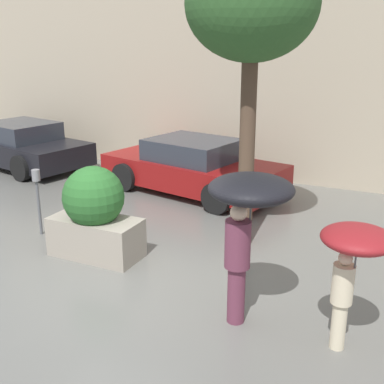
{
  "coord_description": "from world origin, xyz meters",
  "views": [
    {
      "loc": [
        3.77,
        -4.96,
        3.33
      ],
      "look_at": [
        0.67,
        1.6,
        1.05
      ],
      "focal_mm": 45.0,
      "sensor_mm": 36.0,
      "label": 1
    }
  ],
  "objects_px": {
    "parked_car_far": "(22,146)",
    "planter_box": "(95,214)",
    "person_child": "(354,253)",
    "parking_meter": "(37,188)",
    "parked_car_near": "(193,167)",
    "person_adult": "(248,206)",
    "street_tree": "(252,8)"
  },
  "relations": [
    {
      "from": "parked_car_far",
      "to": "planter_box",
      "type": "bearing_deg",
      "value": -114.65
    },
    {
      "from": "person_child",
      "to": "parked_car_far",
      "type": "relative_size",
      "value": 0.35
    },
    {
      "from": "parked_car_far",
      "to": "parking_meter",
      "type": "xyz_separation_m",
      "value": [
        3.9,
        -3.63,
        0.29
      ]
    },
    {
      "from": "person_child",
      "to": "parked_car_near",
      "type": "relative_size",
      "value": 0.34
    },
    {
      "from": "person_adult",
      "to": "parking_meter",
      "type": "height_order",
      "value": "person_adult"
    },
    {
      "from": "parked_car_far",
      "to": "street_tree",
      "type": "bearing_deg",
      "value": -96.58
    },
    {
      "from": "person_child",
      "to": "parking_meter",
      "type": "height_order",
      "value": "person_child"
    },
    {
      "from": "street_tree",
      "to": "person_adult",
      "type": "bearing_deg",
      "value": -70.53
    },
    {
      "from": "street_tree",
      "to": "parking_meter",
      "type": "bearing_deg",
      "value": -160.79
    },
    {
      "from": "person_adult",
      "to": "parked_car_near",
      "type": "height_order",
      "value": "person_adult"
    },
    {
      "from": "planter_box",
      "to": "parked_car_near",
      "type": "relative_size",
      "value": 0.33
    },
    {
      "from": "parking_meter",
      "to": "person_child",
      "type": "bearing_deg",
      "value": -12.38
    },
    {
      "from": "parked_car_far",
      "to": "person_child",
      "type": "bearing_deg",
      "value": -105.5
    },
    {
      "from": "person_child",
      "to": "planter_box",
      "type": "bearing_deg",
      "value": -178.24
    },
    {
      "from": "planter_box",
      "to": "person_adult",
      "type": "distance_m",
      "value": 3.01
    },
    {
      "from": "person_adult",
      "to": "parking_meter",
      "type": "distance_m",
      "value": 4.44
    },
    {
      "from": "parked_car_near",
      "to": "parked_car_far",
      "type": "bearing_deg",
      "value": 100.61
    },
    {
      "from": "planter_box",
      "to": "person_child",
      "type": "relative_size",
      "value": 1.0
    },
    {
      "from": "parked_car_far",
      "to": "parking_meter",
      "type": "height_order",
      "value": "parked_car_far"
    },
    {
      "from": "planter_box",
      "to": "parking_meter",
      "type": "height_order",
      "value": "planter_box"
    },
    {
      "from": "person_adult",
      "to": "street_tree",
      "type": "relative_size",
      "value": 0.4
    },
    {
      "from": "parked_car_far",
      "to": "parked_car_near",
      "type": "bearing_deg",
      "value": -79.47
    },
    {
      "from": "parked_car_near",
      "to": "parked_car_far",
      "type": "height_order",
      "value": "same"
    },
    {
      "from": "person_adult",
      "to": "parking_meter",
      "type": "xyz_separation_m",
      "value": [
        -4.25,
        1.11,
        -0.64
      ]
    },
    {
      "from": "person_child",
      "to": "parked_car_far",
      "type": "xyz_separation_m",
      "value": [
        -9.37,
        4.83,
        -0.62
      ]
    },
    {
      "from": "parked_car_near",
      "to": "street_tree",
      "type": "bearing_deg",
      "value": -126.36
    },
    {
      "from": "planter_box",
      "to": "parked_car_far",
      "type": "relative_size",
      "value": 0.35
    },
    {
      "from": "planter_box",
      "to": "parked_car_near",
      "type": "bearing_deg",
      "value": 91.37
    },
    {
      "from": "planter_box",
      "to": "parked_car_far",
      "type": "bearing_deg",
      "value": 143.58
    },
    {
      "from": "person_adult",
      "to": "parked_car_far",
      "type": "distance_m",
      "value": 9.47
    },
    {
      "from": "person_child",
      "to": "street_tree",
      "type": "bearing_deg",
      "value": 144.46
    },
    {
      "from": "person_adult",
      "to": "parked_car_far",
      "type": "bearing_deg",
      "value": 115.63
    }
  ]
}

